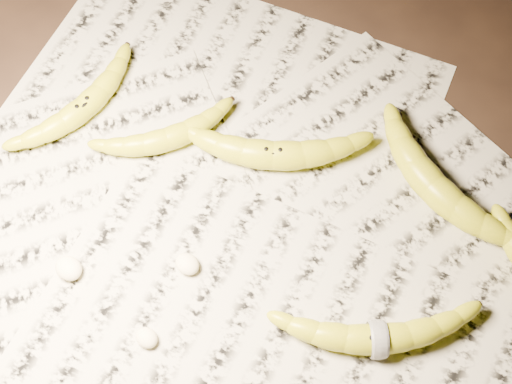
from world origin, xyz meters
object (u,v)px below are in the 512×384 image
Objects in this scene: banana_left_a at (83,106)px; banana_upper_a at (434,186)px; banana_left_b at (167,138)px; banana_taped at (378,338)px; banana_center at (273,154)px.

banana_left_a is 0.47m from banana_upper_a.
banana_left_b is 0.37m from banana_taped.
banana_upper_a is at bearing -9.83° from banana_center.
banana_center is (0.24, 0.10, 0.00)m from banana_left_a.
banana_taped is (0.48, -0.00, 0.00)m from banana_left_a.
banana_center is 1.01× the size of banana_taped.
banana_left_a is 0.12m from banana_left_b.
banana_upper_a is (0.31, 0.16, 0.00)m from banana_left_b.
banana_center is at bearing -139.76° from banana_upper_a.
banana_left_a is 0.48m from banana_taped.
banana_left_a is at bearing -141.56° from banana_upper_a.
banana_left_a is 0.26m from banana_center.
banana_upper_a is (-0.06, 0.20, 0.00)m from banana_taped.
banana_left_b is 0.78× the size of banana_taped.
banana_center reaches higher than banana_left_a.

